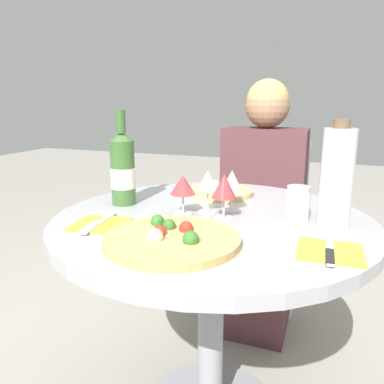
{
  "coord_description": "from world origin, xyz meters",
  "views": [
    {
      "loc": [
        0.33,
        -1.07,
        1.09
      ],
      "look_at": [
        -0.03,
        -0.11,
        0.84
      ],
      "focal_mm": 35.0,
      "sensor_mm": 36.0,
      "label": 1
    }
  ],
  "objects_px": {
    "wine_bottle": "(123,169)",
    "tall_carafe": "(337,177)",
    "pizza_large": "(172,238)",
    "dining_table": "(212,258)",
    "chair_behind_diner": "(264,228)",
    "seated_diner": "(260,216)"
  },
  "relations": [
    {
      "from": "chair_behind_diner",
      "to": "tall_carafe",
      "type": "xyz_separation_m",
      "value": [
        0.32,
        -0.79,
        0.45
      ]
    },
    {
      "from": "pizza_large",
      "to": "seated_diner",
      "type": "bearing_deg",
      "value": 86.55
    },
    {
      "from": "chair_behind_diner",
      "to": "dining_table",
      "type": "bearing_deg",
      "value": 87.97
    },
    {
      "from": "chair_behind_diner",
      "to": "pizza_large",
      "type": "relative_size",
      "value": 2.57
    },
    {
      "from": "wine_bottle",
      "to": "dining_table",
      "type": "bearing_deg",
      "value": -5.29
    },
    {
      "from": "wine_bottle",
      "to": "tall_carafe",
      "type": "xyz_separation_m",
      "value": [
        0.68,
        0.01,
        0.02
      ]
    },
    {
      "from": "seated_diner",
      "to": "pizza_large",
      "type": "xyz_separation_m",
      "value": [
        -0.06,
        -0.94,
        0.21
      ]
    },
    {
      "from": "seated_diner",
      "to": "wine_bottle",
      "type": "relative_size",
      "value": 3.71
    },
    {
      "from": "chair_behind_diner",
      "to": "seated_diner",
      "type": "height_order",
      "value": "seated_diner"
    },
    {
      "from": "chair_behind_diner",
      "to": "seated_diner",
      "type": "bearing_deg",
      "value": 90.0
    },
    {
      "from": "dining_table",
      "to": "seated_diner",
      "type": "bearing_deg",
      "value": 87.56
    },
    {
      "from": "dining_table",
      "to": "tall_carafe",
      "type": "distance_m",
      "value": 0.45
    },
    {
      "from": "tall_carafe",
      "to": "pizza_large",
      "type": "bearing_deg",
      "value": -142.44
    },
    {
      "from": "seated_diner",
      "to": "wine_bottle",
      "type": "bearing_deg",
      "value": 61.31
    },
    {
      "from": "dining_table",
      "to": "chair_behind_diner",
      "type": "xyz_separation_m",
      "value": [
        0.03,
        0.83,
        -0.17
      ]
    },
    {
      "from": "chair_behind_diner",
      "to": "wine_bottle",
      "type": "distance_m",
      "value": 0.98
    },
    {
      "from": "chair_behind_diner",
      "to": "wine_bottle",
      "type": "xyz_separation_m",
      "value": [
        -0.36,
        -0.8,
        0.43
      ]
    },
    {
      "from": "pizza_large",
      "to": "tall_carafe",
      "type": "relative_size",
      "value": 1.15
    },
    {
      "from": "wine_bottle",
      "to": "tall_carafe",
      "type": "relative_size",
      "value": 1.06
    },
    {
      "from": "chair_behind_diner",
      "to": "wine_bottle",
      "type": "height_order",
      "value": "wine_bottle"
    },
    {
      "from": "wine_bottle",
      "to": "tall_carafe",
      "type": "height_order",
      "value": "wine_bottle"
    },
    {
      "from": "dining_table",
      "to": "wine_bottle",
      "type": "relative_size",
      "value": 3.07
    }
  ]
}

